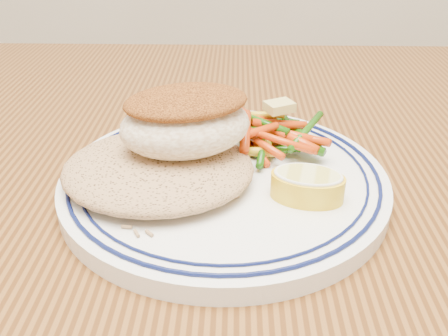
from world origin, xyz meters
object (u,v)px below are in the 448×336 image
fish_fillet (186,120)px  vegetable_pile (269,133)px  lemon_wedge (307,184)px  dining_table (228,309)px  rice_pilaf (158,165)px  plate (224,179)px

fish_fillet → vegetable_pile: size_ratio=1.17×
fish_fillet → lemon_wedge: fish_fillet is taller
dining_table → vegetable_pile: size_ratio=15.14×
rice_pilaf → fish_fillet: 0.04m
rice_pilaf → lemon_wedge: size_ratio=2.47×
plate → fish_fillet: (-0.03, -0.00, 0.05)m
rice_pilaf → vegetable_pile: 0.10m
dining_table → plate: bearing=96.8°
plate → vegetable_pile: vegetable_pile is taller
plate → vegetable_pile: (0.04, 0.05, 0.02)m
dining_table → plate: (-0.00, 0.03, 0.11)m
vegetable_pile → fish_fillet: bearing=-144.6°
fish_fillet → vegetable_pile: fish_fillet is taller
plate → vegetable_pile: 0.06m
vegetable_pile → plate: bearing=-129.5°
dining_table → rice_pilaf: 0.14m
dining_table → fish_fillet: fish_fillet is taller
plate → fish_fillet: bearing=-176.7°
lemon_wedge → vegetable_pile: bearing=106.8°
rice_pilaf → lemon_wedge: 0.11m
rice_pilaf → vegetable_pile: size_ratio=1.48×
dining_table → rice_pilaf: (-0.05, 0.02, 0.13)m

